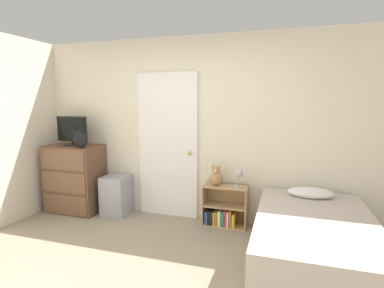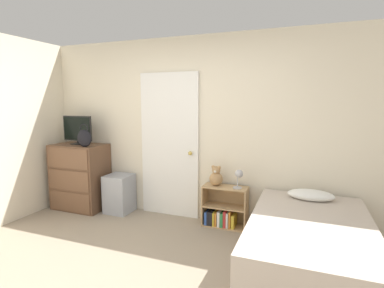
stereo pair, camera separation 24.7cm
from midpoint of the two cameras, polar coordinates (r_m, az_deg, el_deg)
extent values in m
cube|color=beige|center=(4.21, -1.44, 2.77)|extent=(10.00, 0.06, 2.55)
cube|color=white|center=(4.32, -6.26, -0.34)|extent=(0.89, 0.04, 2.07)
sphere|color=gold|center=(4.17, -2.24, -1.79)|extent=(0.06, 0.06, 0.06)
cube|color=brown|center=(4.97, -22.68, -6.04)|extent=(0.80, 0.50, 1.01)
cube|color=brown|center=(4.87, -24.43, -10.50)|extent=(0.74, 0.01, 0.30)
cube|color=brown|center=(4.78, -24.67, -6.70)|extent=(0.74, 0.01, 0.30)
cube|color=brown|center=(4.71, -24.91, -2.77)|extent=(0.74, 0.01, 0.30)
cube|color=black|center=(4.90, -23.10, -0.14)|extent=(0.18, 0.16, 0.02)
cylinder|color=black|center=(4.90, -23.12, 0.18)|extent=(0.04, 0.04, 0.04)
cube|color=black|center=(4.88, -23.26, 2.63)|extent=(0.52, 0.02, 0.38)
cube|color=black|center=(4.86, -23.37, 2.61)|extent=(0.48, 0.01, 0.35)
ellipsoid|color=black|center=(4.56, -21.97, 0.84)|extent=(0.24, 0.09, 0.25)
torus|color=black|center=(4.54, -22.07, 2.61)|extent=(0.14, 0.01, 0.14)
cube|color=#999EA8|center=(4.69, -15.69, -9.33)|extent=(0.37, 0.37, 0.57)
cube|color=tan|center=(4.19, 0.68, -11.28)|extent=(0.02, 0.26, 0.55)
cube|color=tan|center=(4.07, 8.61, -11.96)|extent=(0.02, 0.26, 0.55)
cube|color=tan|center=(4.22, 4.54, -15.05)|extent=(0.56, 0.26, 0.02)
cube|color=tan|center=(4.12, 4.59, -11.64)|extent=(0.56, 0.26, 0.02)
cube|color=tan|center=(4.04, 4.63, -8.08)|extent=(0.56, 0.26, 0.02)
cube|color=tan|center=(4.24, 4.98, -11.08)|extent=(0.59, 0.01, 0.55)
cube|color=#3359B2|center=(4.23, 1.26, -13.60)|extent=(0.03, 0.21, 0.17)
cube|color=black|center=(4.20, 1.67, -13.64)|extent=(0.03, 0.18, 0.18)
cube|color=black|center=(4.19, 2.22, -13.67)|extent=(0.04, 0.19, 0.18)
cube|color=gold|center=(4.18, 2.67, -13.75)|extent=(0.02, 0.19, 0.18)
cube|color=orange|center=(4.19, 3.16, -13.70)|extent=(0.02, 0.22, 0.18)
cube|color=white|center=(4.17, 3.66, -13.71)|extent=(0.04, 0.19, 0.20)
cube|color=#338C4C|center=(4.16, 4.22, -13.84)|extent=(0.04, 0.19, 0.19)
cube|color=red|center=(4.14, 4.75, -13.75)|extent=(0.04, 0.18, 0.22)
cube|color=white|center=(4.12, 5.19, -13.95)|extent=(0.03, 0.15, 0.20)
cube|color=orange|center=(4.12, 5.70, -13.81)|extent=(0.02, 0.17, 0.22)
cube|color=gold|center=(4.14, 6.30, -14.05)|extent=(0.04, 0.21, 0.18)
sphere|color=tan|center=(4.04, 2.83, -6.60)|extent=(0.18, 0.18, 0.18)
sphere|color=tan|center=(4.01, 2.85, -4.97)|extent=(0.11, 0.11, 0.11)
sphere|color=silver|center=(3.97, 2.67, -5.23)|extent=(0.04, 0.04, 0.04)
sphere|color=tan|center=(4.01, 2.27, -4.35)|extent=(0.05, 0.05, 0.05)
sphere|color=tan|center=(3.99, 3.43, -4.42)|extent=(0.05, 0.05, 0.05)
cylinder|color=#B2B2B7|center=(3.98, 6.90, -8.14)|extent=(0.12, 0.12, 0.01)
cylinder|color=#B2B2B7|center=(3.96, 6.92, -6.98)|extent=(0.01, 0.01, 0.16)
sphere|color=#B2B2B7|center=(3.91, 7.21, -5.50)|extent=(0.11, 0.11, 0.11)
cube|color=brown|center=(3.39, 19.97, -20.69)|extent=(1.15, 1.87, 0.12)
cube|color=beige|center=(3.27, 20.21, -16.50)|extent=(1.12, 1.82, 0.42)
ellipsoid|color=white|center=(3.81, 19.94, -8.73)|extent=(0.52, 0.28, 0.12)
camera|label=1|loc=(0.12, -91.79, -0.26)|focal=28.00mm
camera|label=2|loc=(0.12, 88.21, 0.26)|focal=28.00mm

